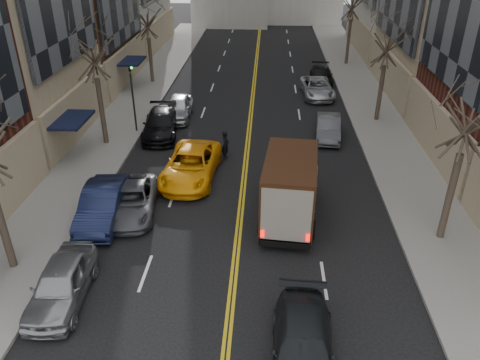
% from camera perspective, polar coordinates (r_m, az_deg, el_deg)
% --- Properties ---
extents(sidewalk_left, '(4.00, 66.00, 0.15)m').
position_cam_1_polar(sidewalk_left, '(36.68, -12.96, 8.86)').
color(sidewalk_left, slate).
rests_on(sidewalk_left, ground).
extents(sidewalk_right, '(4.00, 66.00, 0.15)m').
position_cam_1_polar(sidewalk_right, '(36.15, 15.96, 8.19)').
color(sidewalk_right, slate).
rests_on(sidewalk_right, ground).
extents(tree_lf_mid, '(3.20, 3.20, 8.91)m').
position_cam_1_polar(tree_lf_mid, '(28.50, -17.75, 16.33)').
color(tree_lf_mid, '#382D23').
rests_on(tree_lf_mid, sidewalk_left).
extents(tree_lf_far, '(3.20, 3.20, 8.12)m').
position_cam_1_polar(tree_lf_far, '(40.84, -11.37, 19.65)').
color(tree_lf_far, '#382D23').
rests_on(tree_lf_far, sidewalk_left).
extents(tree_rt_near, '(3.20, 3.20, 8.71)m').
position_cam_1_polar(tree_rt_near, '(19.65, 26.69, 9.03)').
color(tree_rt_near, '#382D23').
rests_on(tree_rt_near, sidewalk_right).
extents(tree_rt_mid, '(3.20, 3.20, 8.32)m').
position_cam_1_polar(tree_rt_mid, '(32.65, 17.76, 16.99)').
color(tree_rt_mid, '#382D23').
rests_on(tree_rt_mid, sidewalk_right).
extents(traffic_signal, '(0.29, 0.26, 4.70)m').
position_cam_1_polar(traffic_signal, '(30.83, -13.00, 10.49)').
color(traffic_signal, black).
rests_on(traffic_signal, sidewalk_left).
extents(ups_truck, '(2.85, 6.11, 3.24)m').
position_cam_1_polar(ups_truck, '(21.33, 6.11, -0.79)').
color(ups_truck, black).
rests_on(ups_truck, ground).
extents(observer_sedan, '(2.16, 4.87, 1.39)m').
position_cam_1_polar(observer_sedan, '(15.33, 7.65, -19.57)').
color(observer_sedan, black).
rests_on(observer_sedan, ground).
extents(taxi, '(2.95, 5.81, 1.57)m').
position_cam_1_polar(taxi, '(25.14, -6.00, 1.84)').
color(taxi, '#FFA60A').
rests_on(taxi, ground).
extents(pedestrian, '(0.50, 0.69, 1.76)m').
position_cam_1_polar(pedestrian, '(27.11, -1.77, 4.29)').
color(pedestrian, black).
rests_on(pedestrian, ground).
extents(parked_lf_a, '(1.99, 4.45, 1.49)m').
position_cam_1_polar(parked_lf_a, '(18.37, -20.94, -11.69)').
color(parked_lf_a, '#969A9D').
rests_on(parked_lf_a, ground).
extents(parked_lf_b, '(2.06, 4.93, 1.59)m').
position_cam_1_polar(parked_lf_b, '(22.39, -16.41, -2.87)').
color(parked_lf_b, '#121838').
rests_on(parked_lf_b, ground).
extents(parked_lf_c, '(2.71, 4.92, 1.30)m').
position_cam_1_polar(parked_lf_c, '(22.62, -13.00, -2.45)').
color(parked_lf_c, '#4A4C52').
rests_on(parked_lf_c, ground).
extents(parked_lf_d, '(2.69, 5.40, 1.51)m').
position_cam_1_polar(parked_lf_d, '(30.87, -9.67, 6.75)').
color(parked_lf_d, black).
rests_on(parked_lf_d, ground).
extents(parked_lf_e, '(1.91, 4.53, 1.53)m').
position_cam_1_polar(parked_lf_e, '(33.55, -7.56, 8.74)').
color(parked_lf_e, '#B8BCC1').
rests_on(parked_lf_e, ground).
extents(parked_rt_a, '(1.87, 4.33, 1.38)m').
position_cam_1_polar(parked_rt_a, '(30.57, 10.72, 6.32)').
color(parked_rt_a, '#45484C').
rests_on(parked_rt_a, ground).
extents(parked_rt_b, '(2.64, 5.18, 1.40)m').
position_cam_1_polar(parked_rt_b, '(38.34, 9.38, 11.05)').
color(parked_rt_b, '#B1B3B9').
rests_on(parked_rt_b, ground).
extents(parked_rt_c, '(1.95, 4.54, 1.30)m').
position_cam_1_polar(parked_rt_c, '(42.01, 9.90, 12.49)').
color(parked_rt_c, black).
rests_on(parked_rt_c, ground).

